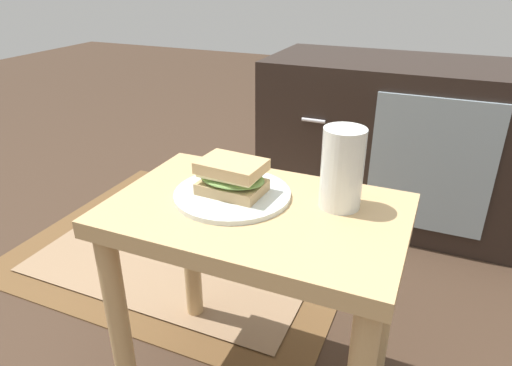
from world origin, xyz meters
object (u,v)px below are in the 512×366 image
at_px(tv_cabinet, 400,142).
at_px(beer_glass, 342,170).
at_px(plate, 232,194).
at_px(sandwich_front, 232,177).

relative_size(tv_cabinet, beer_glass, 6.24).
bearing_deg(beer_glass, plate, -167.34).
distance_m(tv_cabinet, plate, 0.97).
relative_size(tv_cabinet, sandwich_front, 6.98).
distance_m(sandwich_front, beer_glass, 0.21).
bearing_deg(sandwich_front, beer_glass, 12.66).
bearing_deg(plate, tv_cabinet, 76.45).
height_order(tv_cabinet, plate, tv_cabinet).
height_order(plate, beer_glass, beer_glass).
height_order(tv_cabinet, beer_glass, beer_glass).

